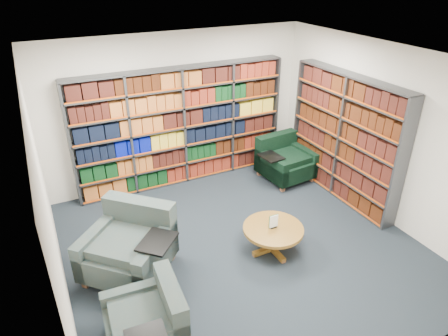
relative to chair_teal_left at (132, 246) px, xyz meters
name	(u,v)px	position (x,y,z in m)	size (l,w,h in m)	color
room_shell	(244,164)	(1.59, -0.25, 1.02)	(5.02, 5.02, 2.82)	black
bookshelf_back	(183,127)	(1.59, 2.10, 0.72)	(4.00, 0.28, 2.20)	#47494F
bookshelf_right	(344,138)	(3.93, 0.35, 0.72)	(0.28, 2.50, 2.20)	#47494F
chair_teal_left	(132,246)	(0.00, 0.00, 0.00)	(1.46, 1.46, 0.94)	#022438
chair_green_right	(283,161)	(3.38, 1.32, -0.05)	(1.11, 0.98, 0.82)	black
chair_teal_front	(151,321)	(-0.13, -1.29, -0.08)	(0.88, 1.00, 0.75)	#022438
coffee_table	(273,232)	(1.94, -0.55, -0.05)	(0.88, 0.88, 0.62)	brown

